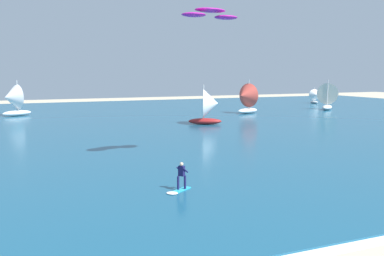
# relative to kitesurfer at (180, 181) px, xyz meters

# --- Properties ---
(ocean) EXTENTS (160.00, 90.00, 0.10)m
(ocean) POSITION_rel_kitesurfer_xyz_m (2.32, 35.23, -0.65)
(ocean) COLOR navy
(ocean) RESTS_ON ground
(shoreline_foam) EXTENTS (102.18, 2.04, 0.01)m
(shoreline_foam) POSITION_rel_kitesurfer_xyz_m (1.13, -9.48, -0.70)
(shoreline_foam) COLOR white
(shoreline_foam) RESTS_ON ground
(kitesurfer) EXTENTS (1.94, 1.56, 1.67)m
(kitesurfer) POSITION_rel_kitesurfer_xyz_m (0.00, 0.00, 0.00)
(kitesurfer) COLOR #26B2CC
(kitesurfer) RESTS_ON ocean
(kite) EXTENTS (5.09, 2.35, 0.74)m
(kite) POSITION_rel_kitesurfer_xyz_m (5.42, 7.39, 10.74)
(kite) COLOR #B21999
(sailboat_center_horizon) EXTENTS (5.03, 4.49, 5.63)m
(sailboat_center_horizon) POSITION_rel_kitesurfer_xyz_m (-8.68, 50.46, 1.98)
(sailboat_center_horizon) COLOR white
(sailboat_center_horizon) RESTS_ON ocean
(sailboat_mid_left) EXTENTS (5.05, 4.51, 5.68)m
(sailboat_mid_left) POSITION_rel_kitesurfer_xyz_m (27.37, 39.89, 2.00)
(sailboat_mid_left) COLOR white
(sailboat_mid_left) RESTS_ON ocean
(sailboat_far_right) EXTENTS (4.96, 4.78, 5.54)m
(sailboat_far_right) POSITION_rel_kitesurfer_xyz_m (45.76, 41.01, 1.93)
(sailboat_far_right) COLOR white
(sailboat_far_right) RESTS_ON ocean
(sailboat_heeled_over) EXTENTS (4.70, 4.20, 5.27)m
(sailboat_heeled_over) POSITION_rel_kitesurfer_xyz_m (15.46, 28.62, 1.81)
(sailboat_heeled_over) COLOR maroon
(sailboat_heeled_over) RESTS_ON ocean
(sailboat_near_shore) EXTENTS (2.69, 3.11, 3.53)m
(sailboat_near_shore) POSITION_rel_kitesurfer_xyz_m (53.67, 54.49, 1.02)
(sailboat_near_shore) COLOR silver
(sailboat_near_shore) RESTS_ON ocean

